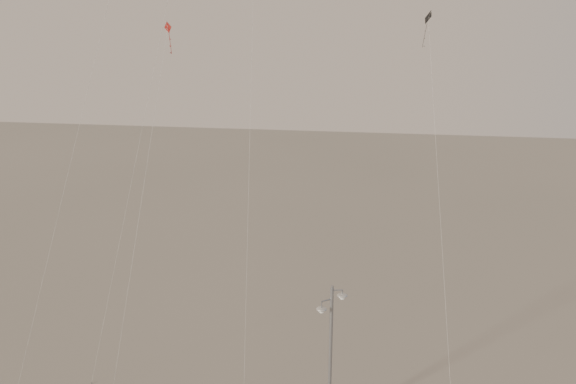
# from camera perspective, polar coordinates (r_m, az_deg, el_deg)

# --- Properties ---
(street_lamp) EXTENTS (1.48, 1.01, 8.12)m
(street_lamp) POSITION_cam_1_polar(r_m,az_deg,el_deg) (33.10, 3.79, -14.28)
(street_lamp) COLOR gray
(street_lamp) RESTS_ON ground
(kite_3) EXTENTS (0.90, 11.66, 20.23)m
(kite_3) POSITION_cam_1_polar(r_m,az_deg,el_deg) (33.68, -12.09, 4.39)
(kite_3) COLOR maroon
(kite_3) RESTS_ON ground
(kite_4) EXTENTS (2.15, 11.46, 20.75)m
(kite_4) POSITION_cam_1_polar(r_m,az_deg,el_deg) (38.54, 12.71, 8.61)
(kite_4) COLOR #332F2B
(kite_4) RESTS_ON ground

